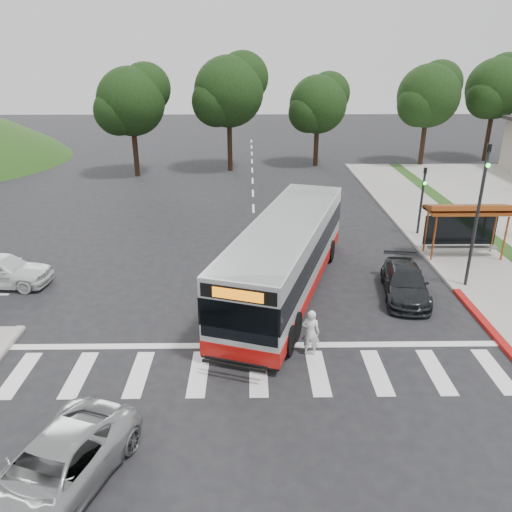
{
  "coord_description": "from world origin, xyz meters",
  "views": [
    {
      "loc": [
        -0.27,
        -18.99,
        9.99
      ],
      "look_at": [
        0.01,
        1.47,
        1.6
      ],
      "focal_mm": 35.0,
      "sensor_mm": 36.0,
      "label": 1
    }
  ],
  "objects_px": {
    "transit_bus": "(286,257)",
    "pedestrian": "(311,332)",
    "dark_sedan": "(405,282)",
    "silver_suv_south": "(53,471)"
  },
  "relations": [
    {
      "from": "transit_bus",
      "to": "pedestrian",
      "type": "xyz_separation_m",
      "value": [
        0.53,
        -5.04,
        -0.78
      ]
    },
    {
      "from": "pedestrian",
      "to": "dark_sedan",
      "type": "xyz_separation_m",
      "value": [
        4.67,
        4.5,
        -0.22
      ]
    },
    {
      "from": "pedestrian",
      "to": "dark_sedan",
      "type": "height_order",
      "value": "pedestrian"
    },
    {
      "from": "dark_sedan",
      "to": "transit_bus",
      "type": "bearing_deg",
      "value": -177.11
    },
    {
      "from": "transit_bus",
      "to": "dark_sedan",
      "type": "bearing_deg",
      "value": 12.08
    },
    {
      "from": "transit_bus",
      "to": "silver_suv_south",
      "type": "xyz_separation_m",
      "value": [
        -6.35,
        -11.03,
        -0.96
      ]
    },
    {
      "from": "dark_sedan",
      "to": "silver_suv_south",
      "type": "bearing_deg",
      "value": -128.92
    },
    {
      "from": "transit_bus",
      "to": "pedestrian",
      "type": "distance_m",
      "value": 5.12
    },
    {
      "from": "pedestrian",
      "to": "dark_sedan",
      "type": "distance_m",
      "value": 6.49
    },
    {
      "from": "pedestrian",
      "to": "silver_suv_south",
      "type": "relative_size",
      "value": 0.35
    }
  ]
}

